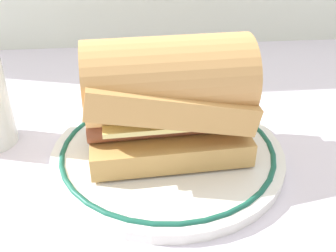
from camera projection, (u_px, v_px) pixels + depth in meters
name	position (u px, v px, depth m)	size (l,w,h in m)	color
ground_plane	(177.00, 157.00, 0.46)	(1.50, 1.50, 0.00)	silver
plate	(168.00, 154.00, 0.45)	(0.26, 0.26, 0.01)	white
sausage_sandwich	(168.00, 98.00, 0.41)	(0.18, 0.11, 0.13)	tan
butter_knife	(177.00, 87.00, 0.61)	(0.13, 0.10, 0.01)	silver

